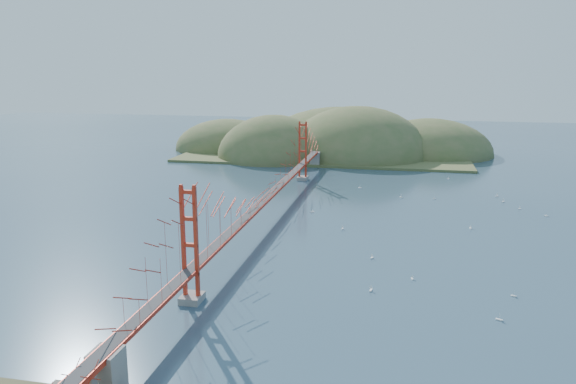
% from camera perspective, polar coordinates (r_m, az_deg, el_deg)
% --- Properties ---
extents(ground, '(320.00, 320.00, 0.00)m').
position_cam_1_polar(ground, '(83.59, -2.22, -2.85)').
color(ground, '#2F495F').
rests_on(ground, ground).
extents(bridge, '(2.20, 94.40, 12.00)m').
position_cam_1_polar(bridge, '(82.14, -2.23, 1.90)').
color(bridge, gray).
rests_on(bridge, ground).
extents(far_headlands, '(84.00, 58.00, 25.00)m').
position_cam_1_polar(far_headlands, '(149.30, 4.99, 4.12)').
color(far_headlands, brown).
rests_on(far_headlands, ground).
extents(sailboat_6, '(0.51, 0.53, 0.59)m').
position_cam_1_polar(sailboat_6, '(62.57, 12.51, -8.54)').
color(sailboat_6, white).
rests_on(sailboat_6, ground).
extents(sailboat_4, '(0.69, 0.69, 0.73)m').
position_cam_1_polar(sailboat_4, '(104.61, 20.48, -0.36)').
color(sailboat_4, white).
rests_on(sailboat_4, ground).
extents(sailboat_8, '(0.58, 0.58, 0.61)m').
position_cam_1_polar(sailboat_8, '(96.87, 22.47, -1.55)').
color(sailboat_8, white).
rests_on(sailboat_8, ground).
extents(sailboat_14, '(0.59, 0.61, 0.69)m').
position_cam_1_polar(sailboat_14, '(68.11, 8.52, -6.56)').
color(sailboat_14, white).
rests_on(sailboat_14, ground).
extents(sailboat_10, '(0.56, 0.65, 0.74)m').
position_cam_1_polar(sailboat_10, '(58.79, 8.42, -9.77)').
color(sailboat_10, white).
rests_on(sailboat_10, ground).
extents(sailboat_9, '(0.67, 0.67, 0.71)m').
position_cam_1_polar(sailboat_9, '(100.66, 21.01, -0.90)').
color(sailboat_9, white).
rests_on(sailboat_9, ground).
extents(sailboat_16, '(0.70, 0.70, 0.74)m').
position_cam_1_polar(sailboat_16, '(99.26, 11.41, -0.47)').
color(sailboat_16, white).
rests_on(sailboat_16, ground).
extents(sailboat_2, '(0.56, 0.56, 0.62)m').
position_cam_1_polar(sailboat_2, '(61.19, 21.95, -9.70)').
color(sailboat_2, white).
rests_on(sailboat_2, ground).
extents(sailboat_1, '(0.60, 0.64, 0.72)m').
position_cam_1_polar(sailboat_1, '(83.25, 18.07, -3.45)').
color(sailboat_1, white).
rests_on(sailboat_1, ground).
extents(sailboat_0, '(0.50, 0.60, 0.70)m').
position_cam_1_polar(sailboat_0, '(79.20, 5.56, -3.68)').
color(sailboat_0, white).
rests_on(sailboat_0, ground).
extents(sailboat_15, '(0.54, 0.54, 0.57)m').
position_cam_1_polar(sailboat_15, '(117.53, 15.97, 1.35)').
color(sailboat_15, white).
rests_on(sailboat_15, ground).
extents(sailboat_11, '(0.61, 0.61, 0.64)m').
position_cam_1_polar(sailboat_11, '(94.06, 24.77, -2.17)').
color(sailboat_11, white).
rests_on(sailboat_11, ground).
extents(sailboat_3, '(0.56, 0.56, 0.59)m').
position_cam_1_polar(sailboat_3, '(87.73, 2.48, -2.00)').
color(sailboat_3, white).
rests_on(sailboat_3, ground).
extents(sailboat_7, '(0.52, 0.52, 0.57)m').
position_cam_1_polar(sailboat_7, '(99.65, 14.64, -0.60)').
color(sailboat_7, white).
rests_on(sailboat_7, ground).
extents(sailboat_12, '(0.64, 0.55, 0.73)m').
position_cam_1_polar(sailboat_12, '(105.51, 7.32, 0.47)').
color(sailboat_12, white).
rests_on(sailboat_12, ground).
extents(sailboat_extra_0, '(0.64, 0.64, 0.73)m').
position_cam_1_polar(sailboat_extra_0, '(55.44, 20.67, -11.95)').
color(sailboat_extra_0, white).
rests_on(sailboat_extra_0, ground).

